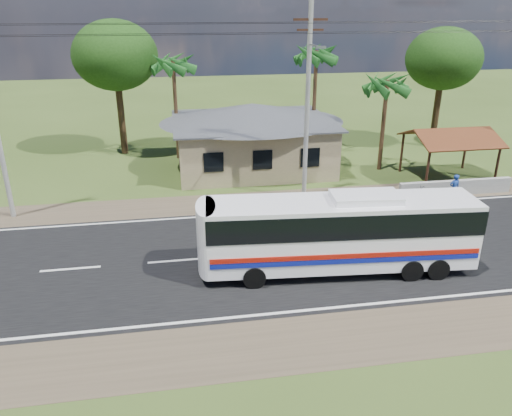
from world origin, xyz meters
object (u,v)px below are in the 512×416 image
(waiting_shed, at_px, (451,137))
(motorcycle, at_px, (415,193))
(person, at_px, (454,188))
(coach_bus, at_px, (341,228))

(waiting_shed, relative_size, motorcycle, 3.36)
(waiting_shed, bearing_deg, motorcycle, -138.95)
(waiting_shed, distance_m, person, 4.75)
(coach_bus, distance_m, motorcycle, 10.18)
(motorcycle, distance_m, person, 2.15)
(motorcycle, height_order, person, person)
(person, bearing_deg, coach_bus, 35.41)
(coach_bus, distance_m, person, 11.11)
(person, bearing_deg, waiting_shed, -114.16)
(coach_bus, height_order, person, coach_bus)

